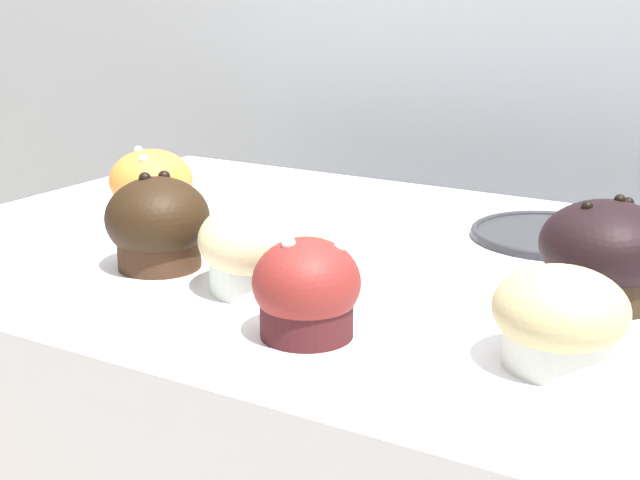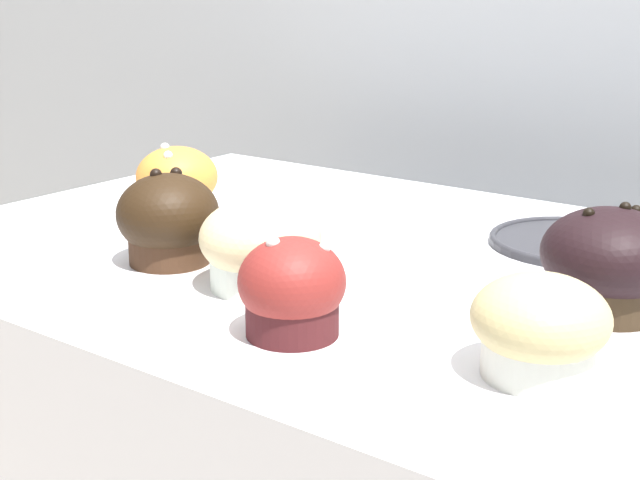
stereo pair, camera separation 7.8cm
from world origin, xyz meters
The scene contains 8 objects.
wall_back centered at (0.00, 0.60, 0.90)m, with size 3.20×0.10×1.80m, color #B2B7BC.
muffin_front_center centered at (-0.30, 0.01, 0.93)m, with size 0.09×0.09×0.08m.
muffin_back_left centered at (-0.05, -0.13, 0.93)m, with size 0.11×0.11×0.08m.
muffin_back_right centered at (0.22, -0.01, 0.93)m, with size 0.11×0.11×0.09m.
muffin_front_left centered at (0.04, -0.20, 0.92)m, with size 0.08×0.08×0.08m.
muffin_front_right centered at (0.22, -0.16, 0.92)m, with size 0.10×0.10×0.07m.
muffin_back_center centered at (-0.17, -0.13, 0.93)m, with size 0.10×0.10×0.09m.
serving_plate centered at (0.12, 0.16, 0.89)m, with size 0.17×0.17×0.01m.
Camera 1 is at (0.37, -0.75, 1.15)m, focal length 50.00 mm.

